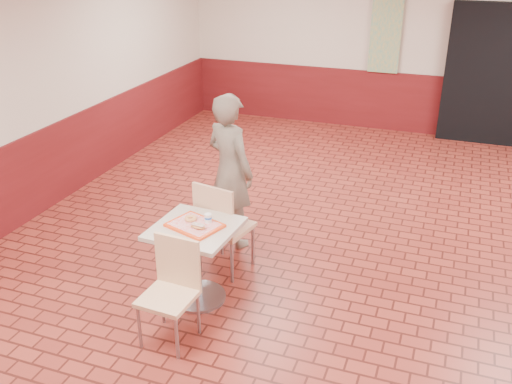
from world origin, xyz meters
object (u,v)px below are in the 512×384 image
(customer, at_px, (230,171))
(serving_tray, at_px, (195,225))
(main_table, at_px, (196,251))
(chair_main_back, at_px, (221,223))
(ring_donut, at_px, (191,218))
(chair_main_front, at_px, (172,285))
(paper_cup, at_px, (208,218))
(long_john_donut, at_px, (198,226))

(customer, distance_m, serving_tray, 1.13)
(main_table, height_order, chair_main_back, chair_main_back)
(chair_main_back, distance_m, serving_tray, 0.56)
(chair_main_back, xyz_separation_m, ring_donut, (-0.10, -0.45, 0.26))
(chair_main_front, height_order, paper_cup, chair_main_front)
(ring_donut, xyz_separation_m, long_john_donut, (0.13, -0.12, 0.00))
(main_table, relative_size, long_john_donut, 5.25)
(customer, xyz_separation_m, ring_donut, (0.05, -1.07, -0.04))
(ring_donut, bearing_deg, paper_cup, 6.76)
(chair_main_back, height_order, serving_tray, chair_main_back)
(chair_main_back, height_order, long_john_donut, chair_main_back)
(chair_main_back, relative_size, serving_tray, 2.21)
(ring_donut, bearing_deg, chair_main_back, 78.03)
(main_table, xyz_separation_m, chair_main_back, (0.03, 0.51, 0.04))
(chair_main_front, bearing_deg, paper_cup, 88.76)
(long_john_donut, bearing_deg, chair_main_back, 93.36)
(main_table, distance_m, customer, 1.18)
(customer, relative_size, long_john_donut, 11.65)
(main_table, height_order, long_john_donut, long_john_donut)
(chair_main_back, relative_size, ring_donut, 8.92)
(main_table, relative_size, paper_cup, 9.32)
(chair_main_front, bearing_deg, customer, 99.19)
(main_table, bearing_deg, customer, 96.06)
(main_table, height_order, chair_main_front, chair_main_front)
(main_table, relative_size, chair_main_back, 0.77)
(chair_main_back, xyz_separation_m, paper_cup, (0.07, -0.43, 0.28))
(chair_main_front, relative_size, customer, 0.53)
(serving_tray, bearing_deg, chair_main_front, -85.24)
(ring_donut, bearing_deg, chair_main_front, -79.74)
(customer, distance_m, long_john_donut, 1.20)
(customer, bearing_deg, paper_cup, 126.49)
(chair_main_back, xyz_separation_m, long_john_donut, (0.03, -0.57, 0.26))
(chair_main_back, distance_m, ring_donut, 0.53)
(chair_main_back, bearing_deg, customer, -64.90)
(main_table, xyz_separation_m, chair_main_front, (0.05, -0.56, -0.01))
(long_john_donut, bearing_deg, customer, 98.84)
(customer, height_order, paper_cup, customer)
(ring_donut, distance_m, long_john_donut, 0.18)
(customer, bearing_deg, chair_main_back, 128.52)
(chair_main_front, relative_size, long_john_donut, 6.20)
(ring_donut, relative_size, long_john_donut, 0.76)
(chair_main_back, bearing_deg, ring_donut, 89.32)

